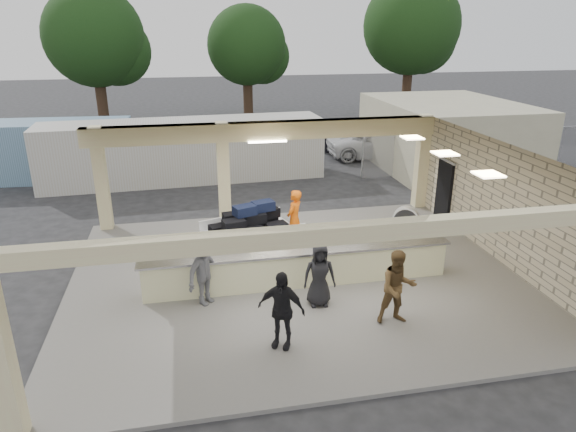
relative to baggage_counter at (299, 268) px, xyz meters
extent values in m
plane|color=#242426|center=(0.00, 0.50, -0.59)|extent=(120.00, 120.00, 0.00)
cube|color=slate|center=(0.00, 0.50, -0.54)|extent=(12.00, 10.00, 0.10)
cube|color=beige|center=(0.00, 0.50, 2.91)|extent=(12.00, 10.00, 0.02)
cube|color=beige|center=(6.00, 0.50, 1.16)|extent=(0.02, 10.00, 3.50)
cube|color=black|center=(5.94, 3.70, 0.56)|extent=(0.10, 0.95, 2.10)
cube|color=beige|center=(0.00, 5.25, 2.61)|extent=(12.00, 0.50, 0.60)
cube|color=beige|center=(0.00, -4.35, 2.76)|extent=(12.00, 0.30, 0.30)
cube|color=beige|center=(-5.50, 5.25, 1.21)|extent=(0.40, 0.40, 3.50)
cube|color=beige|center=(-1.50, 5.25, 1.21)|extent=(0.40, 0.40, 3.50)
cube|color=beige|center=(5.80, 5.30, 1.21)|extent=(0.40, 0.40, 3.50)
cube|color=white|center=(0.00, 5.00, 2.29)|extent=(1.30, 0.12, 0.06)
cube|color=#FFEABF|center=(3.80, 2.00, 2.88)|extent=(0.55, 0.55, 0.04)
cube|color=#FFEABF|center=(3.80, 0.00, 2.88)|extent=(0.55, 0.55, 0.04)
cube|color=#FFEABF|center=(3.80, -2.00, 2.88)|extent=(0.55, 0.55, 0.04)
cube|color=beige|center=(0.00, 0.00, -0.04)|extent=(8.00, 0.50, 0.90)
cube|color=#B7B7BC|center=(0.00, 0.00, 0.46)|extent=(8.20, 0.58, 0.06)
cube|color=white|center=(-0.96, 2.14, 0.16)|extent=(3.05, 2.33, 0.13)
cylinder|color=black|center=(-1.81, 1.26, -0.27)|extent=(0.25, 0.45, 0.43)
cylinder|color=black|center=(-2.16, 2.39, -0.27)|extent=(0.25, 0.45, 0.43)
cylinder|color=black|center=(0.25, 1.89, -0.27)|extent=(0.25, 0.45, 0.43)
cylinder|color=black|center=(-0.10, 3.03, -0.27)|extent=(0.25, 0.45, 0.43)
cube|color=white|center=(-1.19, 2.92, 0.38)|extent=(2.59, 0.84, 0.32)
cube|color=white|center=(-0.72, 1.37, 0.38)|extent=(2.59, 0.84, 0.32)
cube|color=black|center=(-1.68, 1.58, 0.36)|extent=(0.72, 0.57, 0.28)
cube|color=black|center=(-0.96, 1.80, 0.36)|extent=(0.72, 0.57, 0.28)
cube|color=black|center=(-0.24, 2.02, 0.36)|extent=(0.72, 0.57, 0.28)
cube|color=black|center=(-1.87, 2.20, 0.36)|extent=(0.72, 0.57, 0.28)
cube|color=black|center=(-1.15, 2.42, 0.36)|extent=(0.72, 0.57, 0.28)
cube|color=black|center=(-0.43, 2.64, 0.36)|extent=(0.72, 0.57, 0.28)
cube|color=black|center=(-1.51, 1.75, 0.66)|extent=(0.72, 0.57, 0.28)
cube|color=black|center=(-0.85, 2.17, 0.66)|extent=(0.72, 0.57, 0.28)
cube|color=black|center=(-0.40, 2.54, 0.66)|extent=(0.72, 0.57, 0.28)
cube|color=black|center=(-1.46, 2.33, 0.66)|extent=(0.72, 0.57, 0.28)
cube|color=black|center=(-1.16, 2.08, 0.95)|extent=(0.72, 0.57, 0.28)
cube|color=black|center=(-0.57, 2.37, 0.95)|extent=(0.72, 0.57, 0.28)
cylinder|color=white|center=(4.15, 2.70, 0.04)|extent=(0.89, 0.67, 0.86)
cylinder|color=black|center=(4.15, 2.70, 0.04)|extent=(0.82, 0.66, 0.76)
cube|color=white|center=(3.87, 2.70, -0.34)|extent=(0.06, 0.48, 0.29)
cube|color=white|center=(4.44, 2.70, -0.34)|extent=(0.06, 0.48, 0.29)
imported|color=#DE570B|center=(0.37, 2.40, 0.44)|extent=(0.71, 0.76, 1.85)
imported|color=brown|center=(1.79, -2.21, 0.40)|extent=(0.88, 0.43, 1.78)
imported|color=black|center=(-0.97, -2.61, 0.38)|extent=(1.07, 0.81, 1.74)
imported|color=#4B4B50|center=(-2.43, -0.50, 0.41)|extent=(1.12, 1.09, 1.79)
imported|color=black|center=(0.26, -1.08, 0.32)|extent=(0.81, 0.39, 1.61)
imported|color=white|center=(7.08, 13.25, 0.12)|extent=(5.10, 2.64, 1.42)
imported|color=white|center=(12.15, 14.53, 0.13)|extent=(4.80, 2.74, 1.43)
imported|color=black|center=(6.15, 14.90, 0.05)|extent=(4.07, 2.66, 1.28)
cube|color=silver|center=(-2.78, 10.97, 0.74)|extent=(12.34, 3.03, 2.65)
cube|color=#7296B7|center=(-10.19, 12.41, 0.70)|extent=(10.06, 3.02, 2.58)
cylinder|color=gray|center=(5.00, 9.50, 0.41)|extent=(0.06, 0.06, 2.00)
cylinder|color=gray|center=(7.00, 9.50, 0.41)|extent=(0.06, 0.06, 2.00)
cylinder|color=gray|center=(9.00, 9.50, 0.41)|extent=(0.06, 0.06, 2.00)
cylinder|color=gray|center=(11.00, 9.50, 0.41)|extent=(0.06, 0.06, 2.00)
cylinder|color=gray|center=(13.00, 9.50, 0.41)|extent=(0.06, 0.06, 2.00)
cylinder|color=gray|center=(15.00, 9.50, 0.41)|extent=(0.06, 0.06, 2.00)
cube|color=gray|center=(11.00, 9.50, 0.41)|extent=(12.00, 0.02, 2.00)
cylinder|color=gray|center=(11.00, 9.50, 1.41)|extent=(12.00, 0.05, 0.05)
cylinder|color=#382619|center=(-8.00, 24.50, 1.66)|extent=(0.70, 0.70, 4.50)
sphere|color=black|center=(-8.00, 24.50, 5.26)|extent=(6.30, 6.30, 6.30)
sphere|color=black|center=(-6.80, 25.10, 4.36)|extent=(4.50, 4.50, 4.50)
cylinder|color=#382619|center=(2.00, 26.50, 1.41)|extent=(0.70, 0.70, 4.00)
sphere|color=black|center=(2.00, 26.50, 4.61)|extent=(5.60, 5.60, 5.60)
sphere|color=black|center=(3.20, 27.10, 3.81)|extent=(4.00, 4.00, 4.00)
cylinder|color=#382619|center=(14.00, 25.50, 1.91)|extent=(0.70, 0.70, 5.00)
sphere|color=black|center=(14.00, 25.50, 5.91)|extent=(7.00, 7.00, 7.00)
sphere|color=black|center=(15.20, 26.10, 4.91)|extent=(5.00, 5.00, 5.00)
cube|color=#BEB997|center=(9.50, 10.50, 1.01)|extent=(6.00, 8.00, 3.20)
camera|label=1|loc=(-2.66, -11.81, 5.97)|focal=32.00mm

